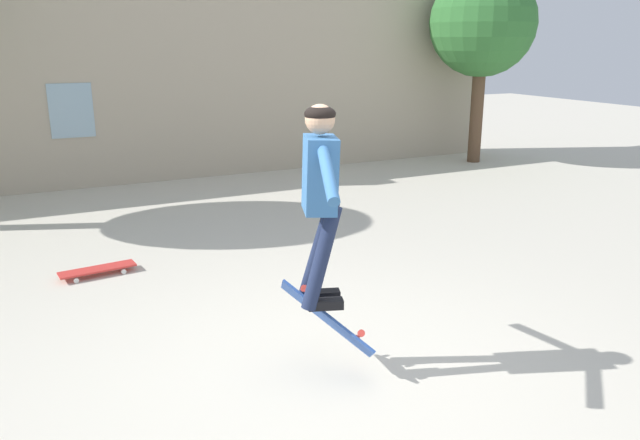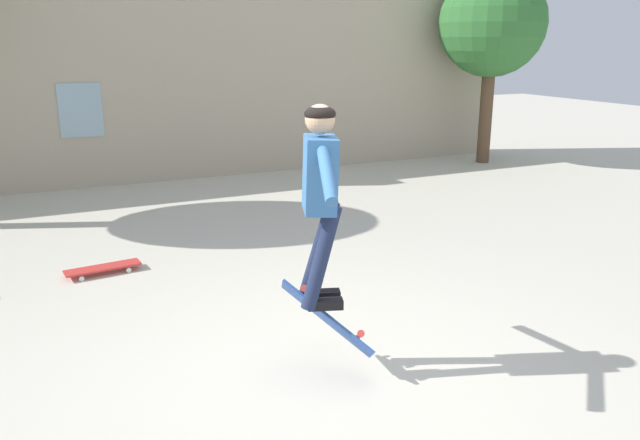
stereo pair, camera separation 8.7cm
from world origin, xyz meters
name	(u,v)px [view 2 (the right image)]	position (x,y,z in m)	size (l,w,h in m)	color
ground_plane	(329,372)	(0.00, 0.00, 0.00)	(40.00, 40.00, 0.00)	beige
building_backdrop	(142,72)	(-0.01, 7.63, 1.93)	(15.90, 0.52, 4.56)	#B7A88E
tree_right	(492,24)	(6.68, 6.48, 2.78)	(2.12, 2.12, 3.87)	brown
skater	(320,188)	(-0.06, 0.04, 1.46)	(0.51, 1.33, 1.48)	teal
skateboard_flipping	(327,318)	(-0.01, 0.01, 0.45)	(0.57, 0.68, 0.60)	#2D519E
skateboard_resting	(103,268)	(-1.34, 2.94, 0.07)	(0.82, 0.30, 0.08)	red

